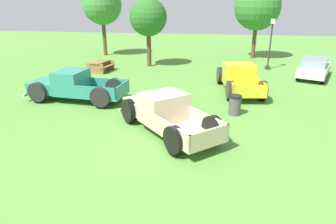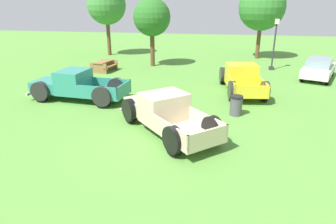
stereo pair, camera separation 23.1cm
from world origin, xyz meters
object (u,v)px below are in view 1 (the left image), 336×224
at_px(pickup_truck_behind_right, 71,86).
at_px(picnic_table, 101,65).
at_px(oak_tree_west, 257,7).
at_px(lamp_post_far, 270,43).
at_px(pickup_truck_behind_left, 238,77).
at_px(sedan_distant_a, 314,67).
at_px(trash_can, 235,105).
at_px(oak_tree_east, 102,5).
at_px(oak_tree_center, 148,18).
at_px(pickup_truck_foreground, 163,112).

distance_m(pickup_truck_behind_right, picnic_table, 7.01).
relative_size(pickup_truck_behind_right, oak_tree_west, 0.82).
bearing_deg(lamp_post_far, picnic_table, -167.33).
distance_m(pickup_truck_behind_left, oak_tree_west, 12.06).
distance_m(pickup_truck_behind_right, sedan_distant_a, 16.26).
relative_size(pickup_truck_behind_left, trash_can, 5.76).
relative_size(pickup_truck_behind_left, oak_tree_east, 0.83).
bearing_deg(picnic_table, oak_tree_east, 107.66).
bearing_deg(pickup_truck_behind_left, sedan_distant_a, 35.66).
bearing_deg(oak_tree_center, pickup_truck_behind_right, -102.88).
distance_m(pickup_truck_foreground, trash_can, 3.81).
distance_m(pickup_truck_foreground, oak_tree_west, 19.07).
bearing_deg(pickup_truck_behind_left, pickup_truck_behind_right, -158.95).
bearing_deg(oak_tree_center, picnic_table, -140.75).
relative_size(picnic_table, oak_tree_west, 0.31).
relative_size(sedan_distant_a, oak_tree_center, 0.85).
xyz_separation_m(pickup_truck_foreground, oak_tree_east, (-8.90, 17.19, 3.96)).
xyz_separation_m(pickup_truck_foreground, trash_can, (3.05, 2.26, -0.28)).
height_order(oak_tree_east, oak_tree_center, oak_tree_east).
bearing_deg(oak_tree_center, pickup_truck_foreground, -74.96).
bearing_deg(pickup_truck_behind_right, pickup_truck_foreground, -29.13).
relative_size(pickup_truck_foreground, lamp_post_far, 1.31).
bearing_deg(oak_tree_west, pickup_truck_behind_right, -127.00).
relative_size(oak_tree_west, oak_tree_center, 1.24).
relative_size(pickup_truck_foreground, oak_tree_east, 0.77).
bearing_deg(trash_can, lamp_post_far, 73.78).
xyz_separation_m(pickup_truck_foreground, oak_tree_center, (-3.41, 12.68, 3.09)).
bearing_deg(lamp_post_far, oak_tree_east, 164.15).
height_order(pickup_truck_behind_right, sedan_distant_a, pickup_truck_behind_right).
bearing_deg(picnic_table, pickup_truck_behind_left, -18.93).
distance_m(pickup_truck_behind_right, trash_can, 8.69).
height_order(sedan_distant_a, trash_can, sedan_distant_a).
height_order(pickup_truck_behind_right, picnic_table, pickup_truck_behind_right).
distance_m(sedan_distant_a, lamp_post_far, 3.88).
distance_m(pickup_truck_behind_left, trash_can, 4.36).
xyz_separation_m(pickup_truck_behind_left, oak_tree_east, (-12.34, 10.60, 3.96)).
height_order(lamp_post_far, oak_tree_west, oak_tree_west).
height_order(picnic_table, oak_tree_east, oak_tree_east).
height_order(pickup_truck_foreground, pickup_truck_behind_right, pickup_truck_behind_right).
bearing_deg(oak_tree_west, pickup_truck_foreground, -107.15).
relative_size(pickup_truck_behind_left, oak_tree_west, 0.82).
height_order(pickup_truck_behind_left, oak_tree_east, oak_tree_east).
bearing_deg(lamp_post_far, trash_can, -106.22).
distance_m(pickup_truck_foreground, picnic_table, 12.04).
relative_size(pickup_truck_foreground, pickup_truck_behind_right, 0.93).
height_order(pickup_truck_foreground, trash_can, pickup_truck_foreground).
xyz_separation_m(lamp_post_far, oak_tree_east, (-15.05, 4.27, 2.68)).
distance_m(trash_can, oak_tree_west, 16.31).
bearing_deg(oak_tree_west, sedan_distant_a, -65.29).
bearing_deg(lamp_post_far, oak_tree_west, 97.37).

